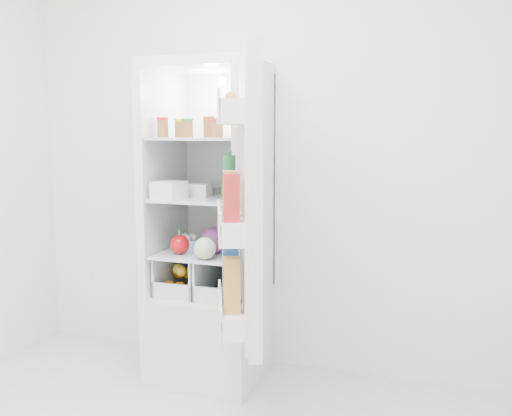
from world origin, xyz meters
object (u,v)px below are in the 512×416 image
at_px(red_cabbage, 215,240).
at_px(refrigerator, 213,262).
at_px(fridge_door, 244,205).
at_px(mushroom_bowl, 189,245).

bearing_deg(red_cabbage, refrigerator, 117.75).
xyz_separation_m(red_cabbage, fridge_door, (0.35, -0.49, 0.27)).
relative_size(red_cabbage, fridge_door, 0.12).
relative_size(red_cabbage, mushroom_bowl, 1.01).
distance_m(refrigerator, red_cabbage, 0.21).
relative_size(mushroom_bowl, fridge_door, 0.11).
relative_size(refrigerator, mushroom_bowl, 12.11).
xyz_separation_m(red_cabbage, mushroom_bowl, (-0.16, 0.01, -0.04)).
height_order(refrigerator, red_cabbage, refrigerator).
height_order(red_cabbage, fridge_door, fridge_door).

